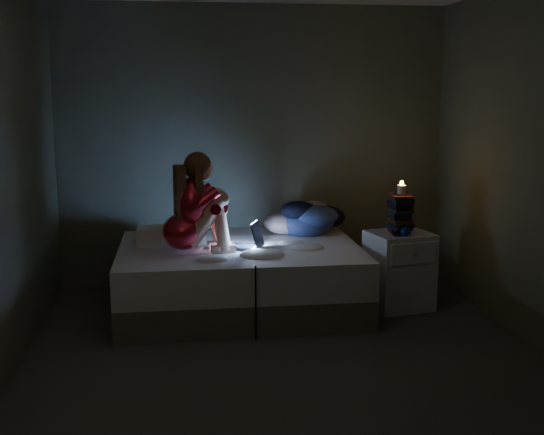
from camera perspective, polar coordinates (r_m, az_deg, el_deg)
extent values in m
cube|color=#332F2D|center=(4.93, 1.00, -11.45)|extent=(3.60, 3.80, 0.02)
cube|color=#4A4F3A|center=(6.49, -1.52, 5.80)|extent=(3.60, 0.02, 2.60)
cube|color=#4A4F3A|center=(2.76, 7.09, -0.78)|extent=(3.60, 0.02, 2.60)
cube|color=#4A4F3A|center=(4.69, -21.42, 3.24)|extent=(0.02, 3.80, 2.60)
cube|color=#4A4F3A|center=(5.20, 21.24, 3.90)|extent=(0.02, 3.80, 2.60)
cube|color=silver|center=(5.95, -8.87, -1.46)|extent=(0.45, 0.32, 0.13)
cube|color=white|center=(5.97, 10.42, -4.31)|extent=(0.57, 0.53, 0.65)
cylinder|color=beige|center=(5.85, 10.63, 2.09)|extent=(0.07, 0.07, 0.08)
cube|color=black|center=(5.80, 10.05, -1.35)|extent=(0.11, 0.16, 0.01)
sphere|color=navy|center=(5.74, 10.63, -1.16)|extent=(0.08, 0.08, 0.08)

